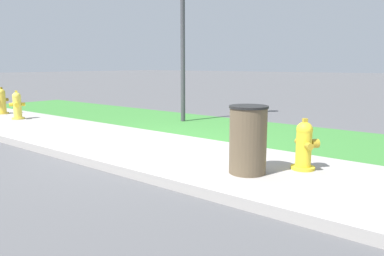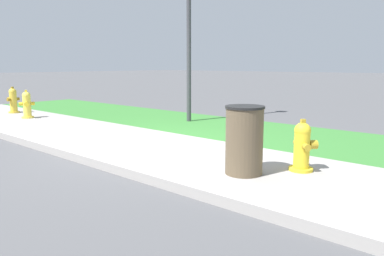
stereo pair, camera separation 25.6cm
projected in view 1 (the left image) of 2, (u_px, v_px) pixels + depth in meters
The scene contains 8 objects.
ground_plane at pixel (147, 148), 6.37m from camera, with size 120.00×120.00×0.00m, color #515154.
sidewalk_pavement at pixel (147, 147), 6.37m from camera, with size 18.00×2.41×0.01m, color #9E9993.
grass_verge at pixel (229, 128), 8.31m from camera, with size 18.00×2.65×0.01m, color #387A33.
street_curb at pixel (83, 159), 5.37m from camera, with size 18.00×0.16×0.12m, color #9E9993.
fire_hydrant_far_end at pixel (304, 146), 4.98m from camera, with size 0.35×0.35×0.70m.
fire_hydrant_near_corner at pixel (17, 106), 9.55m from camera, with size 0.36×0.38×0.74m.
fire_hydrant_across_street at pixel (2, 101), 10.56m from camera, with size 0.36×0.39×0.77m.
trash_bin at pixel (248, 140), 4.79m from camera, with size 0.50×0.50×0.89m.
Camera 1 is at (4.49, -4.37, 1.40)m, focal length 35.00 mm.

